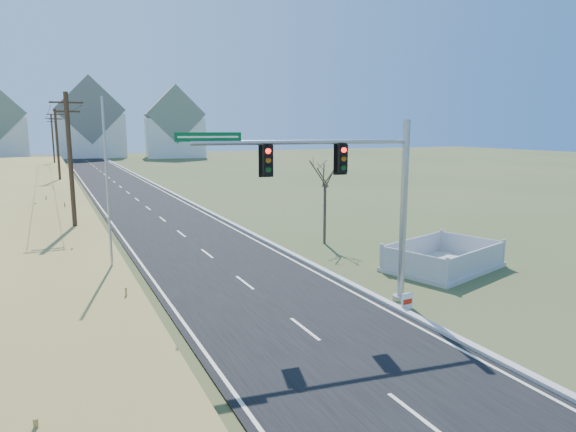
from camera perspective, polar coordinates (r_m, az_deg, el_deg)
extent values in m
plane|color=#3C4D25|center=(20.08, -0.77, -10.63)|extent=(260.00, 260.00, 0.00)
cube|color=black|center=(67.94, -18.55, 3.42)|extent=(8.00, 180.00, 0.06)
cube|color=#B2AFA8|center=(68.53, -15.11, 3.70)|extent=(0.30, 180.00, 0.18)
cylinder|color=#422D1E|center=(32.25, -22.96, 4.58)|extent=(0.26, 0.26, 9.00)
cube|color=#422D1E|center=(32.18, -23.43, 11.50)|extent=(1.80, 0.10, 0.10)
cube|color=#422D1E|center=(32.16, -23.37, 10.62)|extent=(1.40, 0.10, 0.10)
cylinder|color=#422D1E|center=(62.19, -24.20, 6.66)|extent=(0.26, 0.26, 9.00)
cube|color=#422D1E|center=(62.15, -24.46, 10.25)|extent=(1.80, 0.10, 0.10)
cube|color=#422D1E|center=(62.14, -24.43, 9.79)|extent=(1.40, 0.10, 0.10)
cylinder|color=#422D1E|center=(92.17, -24.64, 7.39)|extent=(0.26, 0.26, 9.00)
cube|color=#422D1E|center=(92.14, -24.82, 9.81)|extent=(1.80, 0.10, 0.10)
cube|color=#422D1E|center=(92.14, -24.79, 9.50)|extent=(1.40, 0.10, 0.10)
cube|color=silver|center=(129.51, -21.13, 8.30)|extent=(15.00, 10.00, 10.00)
cube|color=slate|center=(129.55, -21.29, 10.90)|extent=(15.27, 10.20, 15.27)
cube|color=silver|center=(124.29, -12.45, 8.45)|extent=(13.87, 10.31, 9.00)
cube|color=slate|center=(124.30, -12.54, 10.94)|extent=(14.12, 10.51, 13.24)
cylinder|color=#9EA0A5|center=(21.84, 12.36, -8.86)|extent=(0.63, 0.63, 0.21)
cylinder|color=#9EA0A5|center=(20.99, 12.72, 0.38)|extent=(0.27, 0.27, 7.32)
cylinder|color=#9EA0A5|center=(18.92, 1.97, 8.20)|extent=(8.32, 1.21, 0.17)
cube|color=black|center=(19.50, 6.03, 6.37)|extent=(0.37, 0.32, 1.05)
cube|color=black|center=(18.50, -2.33, 6.23)|extent=(0.37, 0.32, 1.05)
cube|color=#045123|center=(18.01, -8.84, 8.68)|extent=(2.29, 0.33, 0.31)
cube|color=#B7B5AD|center=(27.03, 16.81, -5.41)|extent=(6.56, 5.38, 0.21)
cube|color=#A8A8AD|center=(26.04, 20.27, -4.72)|extent=(5.15, 1.66, 1.07)
cube|color=#A8A8AD|center=(27.79, 13.72, -3.48)|extent=(5.15, 1.66, 1.07)
cube|color=#A8A8AD|center=(24.66, 13.66, -5.17)|extent=(1.13, 3.44, 1.07)
cube|color=#A8A8AD|center=(29.16, 19.60, -3.16)|extent=(1.13, 3.44, 1.07)
cube|color=white|center=(20.66, 13.08, -9.24)|extent=(0.55, 0.09, 0.68)
cube|color=red|center=(20.64, 13.14, -9.26)|extent=(0.44, 0.05, 0.20)
cylinder|color=#B7B5AD|center=(23.17, -18.79, -8.13)|extent=(0.37, 0.37, 0.16)
cylinder|color=#9EA0A5|center=(22.30, -19.37, 1.81)|extent=(0.10, 0.10, 8.24)
cylinder|color=#4C3F33|center=(31.16, 4.10, 0.20)|extent=(0.17, 0.17, 3.63)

